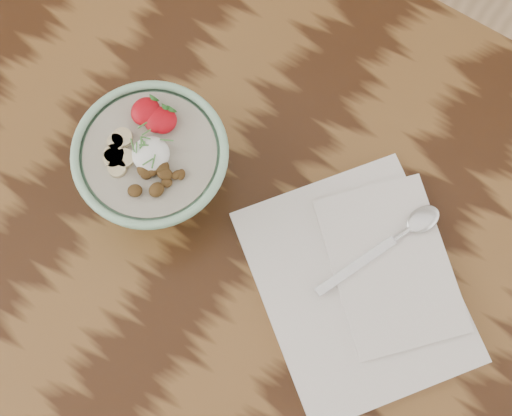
{
  "coord_description": "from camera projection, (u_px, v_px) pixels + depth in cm",
  "views": [
    {
      "loc": [
        15.83,
        -16.22,
        162.16
      ],
      "look_at": [
        3.53,
        2.91,
        85.94
      ],
      "focal_mm": 50.0,
      "sensor_mm": 36.0,
      "label": 1
    }
  ],
  "objects": [
    {
      "name": "table",
      "position": [
        223.0,
        253.0,
        0.99
      ],
      "size": [
        160.0,
        90.0,
        75.0
      ],
      "color": "#341B0D",
      "rests_on": "ground"
    },
    {
      "name": "breakfast_bowl",
      "position": [
        154.0,
        164.0,
        0.86
      ],
      "size": [
        18.42,
        18.42,
        12.05
      ],
      "rotation": [
        0.0,
        0.0,
        0.03
      ],
      "color": "#95C8A3",
      "rests_on": "table"
    },
    {
      "name": "napkin",
      "position": [
        364.0,
        282.0,
        0.87
      ],
      "size": [
        36.32,
        35.18,
        1.74
      ],
      "rotation": [
        0.0,
        0.0,
        -0.64
      ],
      "color": "white",
      "rests_on": "table"
    },
    {
      "name": "spoon",
      "position": [
        406.0,
        231.0,
        0.88
      ],
      "size": [
        9.13,
        17.93,
        0.97
      ],
      "rotation": [
        0.0,
        0.0,
        -0.4
      ],
      "color": "silver",
      "rests_on": "napkin"
    }
  ]
}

